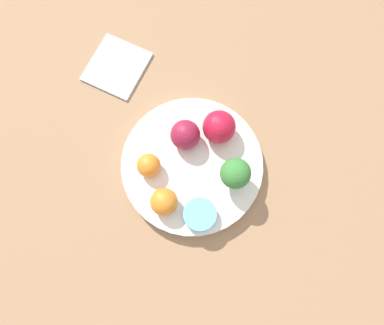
% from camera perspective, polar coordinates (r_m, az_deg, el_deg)
% --- Properties ---
extents(ground_plane, '(6.00, 6.00, 0.00)m').
position_cam_1_polar(ground_plane, '(0.74, -0.00, -1.11)').
color(ground_plane, gray).
extents(table_surface, '(1.20, 1.20, 0.02)m').
position_cam_1_polar(table_surface, '(0.73, -0.00, -0.93)').
color(table_surface, '#936D4C').
rests_on(table_surface, ground_plane).
extents(bowl, '(0.26, 0.26, 0.03)m').
position_cam_1_polar(bowl, '(0.70, -0.00, -0.48)').
color(bowl, silver).
rests_on(bowl, table_surface).
extents(broccoli, '(0.05, 0.05, 0.07)m').
position_cam_1_polar(broccoli, '(0.64, 6.63, -1.68)').
color(broccoli, '#99C17A').
rests_on(broccoli, bowl).
extents(apple_red, '(0.05, 0.05, 0.05)m').
position_cam_1_polar(apple_red, '(0.68, -1.04, 4.25)').
color(apple_red, maroon).
rests_on(apple_red, bowl).
extents(apple_green, '(0.06, 0.06, 0.06)m').
position_cam_1_polar(apple_green, '(0.68, 4.15, 5.43)').
color(apple_green, '#B7142D').
rests_on(apple_green, bowl).
extents(orange_front, '(0.04, 0.04, 0.04)m').
position_cam_1_polar(orange_front, '(0.67, -6.62, -0.45)').
color(orange_front, orange).
rests_on(orange_front, bowl).
extents(orange_back, '(0.05, 0.05, 0.05)m').
position_cam_1_polar(orange_back, '(0.65, -4.29, -5.98)').
color(orange_back, orange).
rests_on(orange_back, bowl).
extents(small_cup, '(0.06, 0.06, 0.02)m').
position_cam_1_polar(small_cup, '(0.66, 1.19, -7.94)').
color(small_cup, '#66B2DB').
rests_on(small_cup, bowl).
extents(napkin, '(0.14, 0.15, 0.01)m').
position_cam_1_polar(napkin, '(0.80, -11.39, 14.13)').
color(napkin, silver).
rests_on(napkin, table_surface).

